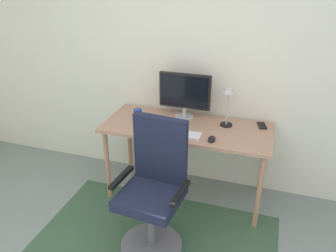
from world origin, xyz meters
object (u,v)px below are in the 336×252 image
(desk, at_px, (187,134))
(cell_phone, at_px, (262,126))
(monitor, at_px, (185,93))
(computer_mouse, at_px, (212,139))
(office_chair, at_px, (154,198))
(coffee_cup, at_px, (138,114))
(keyboard, at_px, (176,133))
(desk_lamp, at_px, (228,98))

(desk, height_order, cell_phone, cell_phone)
(monitor, height_order, computer_mouse, monitor)
(cell_phone, bearing_deg, monitor, 167.70)
(office_chair, bearing_deg, coffee_cup, 125.54)
(keyboard, xyz_separation_m, computer_mouse, (0.31, -0.03, 0.01))
(desk, relative_size, computer_mouse, 14.59)
(keyboard, bearing_deg, desk_lamp, 38.69)
(desk_lamp, distance_m, office_chair, 1.08)
(coffee_cup, relative_size, cell_phone, 0.71)
(desk, distance_m, computer_mouse, 0.35)
(monitor, distance_m, cell_phone, 0.76)
(monitor, xyz_separation_m, desk_lamp, (0.41, -0.06, 0.01))
(desk, bearing_deg, desk_lamp, 19.94)
(monitor, distance_m, desk_lamp, 0.41)
(cell_phone, distance_m, office_chair, 1.20)
(computer_mouse, bearing_deg, desk_lamp, 78.47)
(desk, height_order, monitor, monitor)
(monitor, bearing_deg, desk_lamp, -8.02)
(desk, height_order, computer_mouse, computer_mouse)
(desk, relative_size, office_chair, 1.40)
(desk_lamp, bearing_deg, keyboard, -141.31)
(coffee_cup, xyz_separation_m, cell_phone, (1.12, 0.20, -0.04))
(desk, bearing_deg, coffee_cup, 179.59)
(desk, xyz_separation_m, monitor, (-0.08, 0.18, 0.32))
(cell_phone, bearing_deg, keyboard, -165.04)
(computer_mouse, xyz_separation_m, office_chair, (-0.33, -0.51, -0.31))
(desk, bearing_deg, cell_phone, 17.77)
(keyboard, height_order, office_chair, office_chair)
(monitor, xyz_separation_m, computer_mouse, (0.34, -0.39, -0.23))
(desk, xyz_separation_m, computer_mouse, (0.27, -0.21, 0.09))
(coffee_cup, bearing_deg, keyboard, -23.48)
(coffee_cup, bearing_deg, desk_lamp, 8.24)
(desk_lamp, bearing_deg, office_chair, -115.49)
(monitor, relative_size, desk_lamp, 1.29)
(monitor, bearing_deg, cell_phone, 2.21)
(monitor, distance_m, office_chair, 1.05)
(keyboard, relative_size, coffee_cup, 4.30)
(cell_phone, bearing_deg, desk_lamp, -179.13)
(keyboard, bearing_deg, office_chair, -91.91)
(monitor, relative_size, cell_phone, 3.46)
(computer_mouse, relative_size, coffee_cup, 1.04)
(cell_phone, height_order, desk_lamp, desk_lamp)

